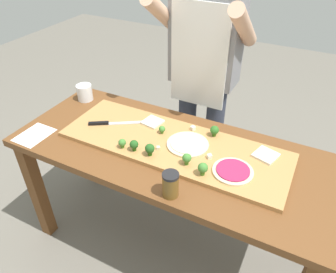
# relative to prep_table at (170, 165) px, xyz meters

# --- Properties ---
(ground_plane) EXTENTS (8.00, 8.00, 0.00)m
(ground_plane) POSITION_rel_prep_table_xyz_m (0.00, 0.00, -0.67)
(ground_plane) COLOR #6B665B
(prep_table) EXTENTS (1.65, 0.69, 0.78)m
(prep_table) POSITION_rel_prep_table_xyz_m (0.00, 0.00, 0.00)
(prep_table) COLOR brown
(prep_table) RESTS_ON ground
(cutting_board) EXTENTS (1.18, 0.40, 0.02)m
(cutting_board) POSITION_rel_prep_table_xyz_m (0.01, 0.02, 0.13)
(cutting_board) COLOR #B27F47
(cutting_board) RESTS_ON prep_table
(chefs_knife) EXTENTS (0.29, 0.19, 0.02)m
(chefs_knife) POSITION_rel_prep_table_xyz_m (-0.38, 0.02, 0.14)
(chefs_knife) COLOR #B7BABF
(chefs_knife) RESTS_ON cutting_board
(pizza_whole_beet_magenta) EXTENTS (0.19, 0.19, 0.02)m
(pizza_whole_beet_magenta) POSITION_rel_prep_table_xyz_m (0.35, -0.05, 0.15)
(pizza_whole_beet_magenta) COLOR beige
(pizza_whole_beet_magenta) RESTS_ON cutting_board
(pizza_whole_white_garlic) EXTENTS (0.21, 0.21, 0.02)m
(pizza_whole_white_garlic) POSITION_rel_prep_table_xyz_m (0.08, 0.04, 0.15)
(pizza_whole_white_garlic) COLOR beige
(pizza_whole_white_garlic) RESTS_ON cutting_board
(pizza_slice_near_right) EXTENTS (0.11, 0.11, 0.01)m
(pizza_slice_near_right) POSITION_rel_prep_table_xyz_m (-0.18, 0.14, 0.14)
(pizza_slice_near_right) COLOR silver
(pizza_slice_near_right) RESTS_ON cutting_board
(pizza_slice_center) EXTENTS (0.13, 0.13, 0.01)m
(pizza_slice_center) POSITION_rel_prep_table_xyz_m (0.45, 0.13, 0.14)
(pizza_slice_center) COLOR silver
(pizza_slice_center) RESTS_ON cutting_board
(broccoli_floret_back_right) EXTENTS (0.03, 0.03, 0.04)m
(broccoli_floret_back_right) POSITION_rel_prep_table_xyz_m (-0.09, 0.07, 0.16)
(broccoli_floret_back_right) COLOR #487A23
(broccoli_floret_back_right) RESTS_ON cutting_board
(broccoli_floret_front_right) EXTENTS (0.04, 0.04, 0.06)m
(broccoli_floret_front_right) POSITION_rel_prep_table_xyz_m (-0.14, -0.12, 0.17)
(broccoli_floret_front_right) COLOR #2C5915
(broccoli_floret_front_right) RESTS_ON cutting_board
(broccoli_floret_center_left) EXTENTS (0.05, 0.05, 0.06)m
(broccoli_floret_center_left) POSITION_rel_prep_table_xyz_m (0.17, 0.18, 0.17)
(broccoli_floret_center_left) COLOR #366618
(broccoli_floret_center_left) RESTS_ON cutting_board
(broccoli_floret_back_left) EXTENTS (0.04, 0.04, 0.05)m
(broccoli_floret_back_left) POSITION_rel_prep_table_xyz_m (-0.20, -0.13, 0.17)
(broccoli_floret_back_left) COLOR #487A23
(broccoli_floret_back_left) RESTS_ON cutting_board
(broccoli_floret_front_mid) EXTENTS (0.05, 0.05, 0.06)m
(broccoli_floret_front_mid) POSITION_rel_prep_table_xyz_m (-0.05, -0.12, 0.17)
(broccoli_floret_front_mid) COLOR #2C5915
(broccoli_floret_front_mid) RESTS_ON cutting_board
(broccoli_floret_front_left) EXTENTS (0.05, 0.05, 0.06)m
(broccoli_floret_front_left) POSITION_rel_prep_table_xyz_m (0.23, -0.13, 0.18)
(broccoli_floret_front_left) COLOR #487A23
(broccoli_floret_front_left) RESTS_ON cutting_board
(broccoli_floret_back_mid) EXTENTS (0.04, 0.04, 0.06)m
(broccoli_floret_back_mid) POSITION_rel_prep_table_xyz_m (0.14, -0.10, 0.17)
(broccoli_floret_back_mid) COLOR #487A23
(broccoli_floret_back_mid) RESTS_ON cutting_board
(cheese_crumble_a) EXTENTS (0.03, 0.03, 0.02)m
(cheese_crumble_a) POSITION_rel_prep_table_xyz_m (0.05, 0.18, 0.15)
(cheese_crumble_a) COLOR white
(cheese_crumble_a) RESTS_ON cutting_board
(cheese_crumble_b) EXTENTS (0.03, 0.03, 0.02)m
(cheese_crumble_b) POSITION_rel_prep_table_xyz_m (0.21, -0.01, 0.15)
(cheese_crumble_b) COLOR white
(cheese_crumble_b) RESTS_ON cutting_board
(cheese_crumble_c) EXTENTS (0.02, 0.02, 0.02)m
(cheese_crumble_c) POSITION_rel_prep_table_xyz_m (-0.04, -0.06, 0.15)
(cheese_crumble_c) COLOR silver
(cheese_crumble_c) RESTS_ON cutting_board
(flour_cup) EXTENTS (0.10, 0.10, 0.10)m
(flour_cup) POSITION_rel_prep_table_xyz_m (-0.71, 0.21, 0.16)
(flour_cup) COLOR white
(flour_cup) RESTS_ON prep_table
(sauce_jar) EXTENTS (0.07, 0.07, 0.12)m
(sauce_jar) POSITION_rel_prep_table_xyz_m (0.15, -0.28, 0.17)
(sauce_jar) COLOR brown
(sauce_jar) RESTS_ON prep_table
(recipe_note) EXTENTS (0.15, 0.19, 0.00)m
(recipe_note) POSITION_rel_prep_table_xyz_m (-0.71, -0.23, 0.12)
(recipe_note) COLOR white
(recipe_note) RESTS_ON prep_table
(cook_center) EXTENTS (0.54, 0.39, 1.67)m
(cook_center) POSITION_rel_prep_table_xyz_m (-0.06, 0.57, 0.33)
(cook_center) COLOR #333847
(cook_center) RESTS_ON ground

